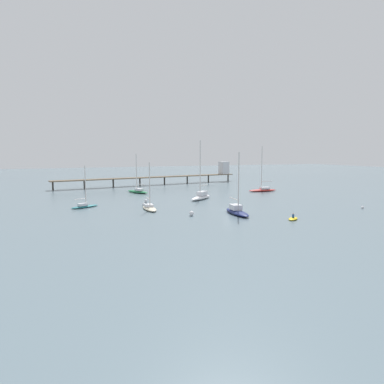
% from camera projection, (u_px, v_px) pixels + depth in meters
% --- Properties ---
extents(ground_plane, '(400.00, 400.00, 0.00)m').
position_uv_depth(ground_plane, '(229.00, 210.00, 68.15)').
color(ground_plane, slate).
extents(pier, '(66.65, 12.63, 7.63)m').
position_uv_depth(pier, '(182.00, 173.00, 124.71)').
color(pier, brown).
rests_on(pier, ground_plane).
extents(sailboat_cream, '(2.45, 7.53, 9.47)m').
position_uv_depth(sailboat_cream, '(149.00, 207.00, 68.63)').
color(sailboat_cream, beige).
rests_on(sailboat_cream, ground_plane).
extents(sailboat_teal, '(6.17, 4.14, 8.69)m').
position_uv_depth(sailboat_teal, '(84.00, 205.00, 71.02)').
color(sailboat_teal, '#1E727A').
rests_on(sailboat_teal, ground_plane).
extents(sailboat_navy, '(3.46, 9.09, 11.46)m').
position_uv_depth(sailboat_navy, '(237.00, 210.00, 63.62)').
color(sailboat_navy, navy).
rests_on(sailboat_navy, ground_plane).
extents(sailboat_red, '(8.75, 3.13, 13.06)m').
position_uv_depth(sailboat_red, '(263.00, 189.00, 99.87)').
color(sailboat_red, red).
rests_on(sailboat_red, ground_plane).
extents(sailboat_green, '(5.41, 8.29, 10.96)m').
position_uv_depth(sailboat_green, '(138.00, 191.00, 96.10)').
color(sailboat_green, '#287F4C').
rests_on(sailboat_green, ground_plane).
extents(sailboat_white, '(8.38, 7.51, 14.16)m').
position_uv_depth(sailboat_white, '(201.00, 196.00, 83.33)').
color(sailboat_white, white).
rests_on(sailboat_white, ground_plane).
extents(dinghy_yellow, '(3.14, 2.82, 1.14)m').
position_uv_depth(dinghy_yellow, '(293.00, 219.00, 58.52)').
color(dinghy_yellow, yellow).
rests_on(dinghy_yellow, ground_plane).
extents(mooring_buoy_far, '(0.56, 0.56, 0.56)m').
position_uv_depth(mooring_buoy_far, '(363.00, 207.00, 69.77)').
color(mooring_buoy_far, silver).
rests_on(mooring_buoy_far, ground_plane).
extents(mooring_buoy_near, '(0.75, 0.75, 0.75)m').
position_uv_depth(mooring_buoy_near, '(146.00, 201.00, 78.17)').
color(mooring_buoy_near, silver).
rests_on(mooring_buoy_near, ground_plane).
extents(mooring_buoy_mid, '(0.66, 0.66, 0.66)m').
position_uv_depth(mooring_buoy_mid, '(144.00, 204.00, 73.56)').
color(mooring_buoy_mid, silver).
rests_on(mooring_buoy_mid, ground_plane).
extents(mooring_buoy_outer, '(0.89, 0.89, 0.89)m').
position_uv_depth(mooring_buoy_outer, '(192.00, 213.00, 62.00)').
color(mooring_buoy_outer, silver).
rests_on(mooring_buoy_outer, ground_plane).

